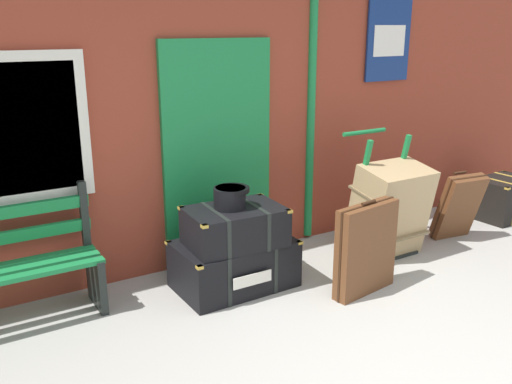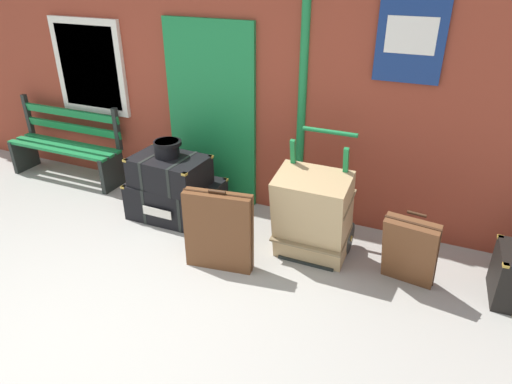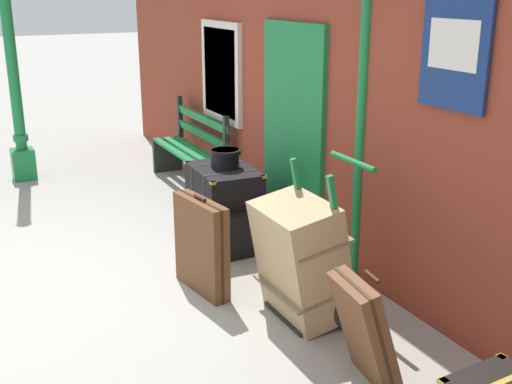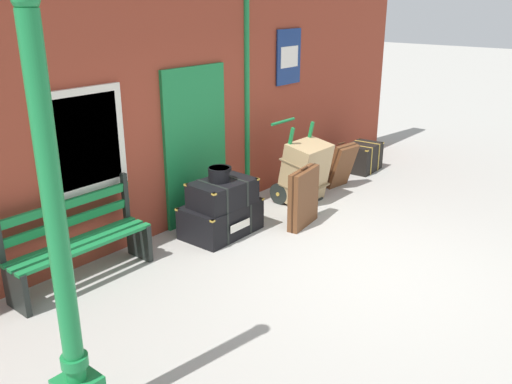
{
  "view_description": "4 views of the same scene",
  "coord_description": "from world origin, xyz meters",
  "px_view_note": "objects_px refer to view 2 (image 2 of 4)",
  "views": [
    {
      "loc": [
        -2.4,
        -2.06,
        2.2
      ],
      "look_at": [
        -0.09,
        1.76,
        0.86
      ],
      "focal_mm": 38.76,
      "sensor_mm": 36.0,
      "label": 1
    },
    {
      "loc": [
        2.41,
        -2.02,
        2.68
      ],
      "look_at": [
        0.84,
        1.57,
        0.66
      ],
      "focal_mm": 32.18,
      "sensor_mm": 36.0,
      "label": 2
    },
    {
      "loc": [
        5.14,
        -0.6,
        2.41
      ],
      "look_at": [
        0.28,
        1.84,
        0.65
      ],
      "focal_mm": 44.91,
      "sensor_mm": 36.0,
      "label": 3
    },
    {
      "loc": [
        -5.04,
        -2.69,
        2.94
      ],
      "look_at": [
        0.11,
        1.56,
        0.53
      ],
      "focal_mm": 38.22,
      "sensor_mm": 36.0,
      "label": 4
    }
  ],
  "objects_px": {
    "porters_trolley": "(317,225)",
    "large_brown_trunk": "(313,216)",
    "round_hatbox": "(167,147)",
    "suitcase_oxblood": "(410,251)",
    "steamer_trunk_middle": "(170,171)",
    "platform_bench": "(67,145)",
    "suitcase_charcoal": "(219,231)",
    "steamer_trunk_base": "(177,199)"
  },
  "relations": [
    {
      "from": "suitcase_charcoal",
      "to": "suitcase_oxblood",
      "type": "bearing_deg",
      "value": 14.0
    },
    {
      "from": "steamer_trunk_middle",
      "to": "porters_trolley",
      "type": "height_order",
      "value": "porters_trolley"
    },
    {
      "from": "steamer_trunk_base",
      "to": "suitcase_charcoal",
      "type": "distance_m",
      "value": 1.14
    },
    {
      "from": "porters_trolley",
      "to": "suitcase_oxblood",
      "type": "relative_size",
      "value": 1.6
    },
    {
      "from": "porters_trolley",
      "to": "steamer_trunk_base",
      "type": "bearing_deg",
      "value": -179.95
    },
    {
      "from": "suitcase_charcoal",
      "to": "platform_bench",
      "type": "bearing_deg",
      "value": 160.37
    },
    {
      "from": "steamer_trunk_base",
      "to": "suitcase_charcoal",
      "type": "xyz_separation_m",
      "value": [
        0.9,
        -0.67,
        0.18
      ]
    },
    {
      "from": "large_brown_trunk",
      "to": "platform_bench",
      "type": "bearing_deg",
      "value": 171.98
    },
    {
      "from": "steamer_trunk_middle",
      "to": "porters_trolley",
      "type": "xyz_separation_m",
      "value": [
        1.67,
        0.06,
        -0.31
      ]
    },
    {
      "from": "steamer_trunk_base",
      "to": "suitcase_oxblood",
      "type": "bearing_deg",
      "value": -5.61
    },
    {
      "from": "porters_trolley",
      "to": "steamer_trunk_middle",
      "type": "bearing_deg",
      "value": -178.04
    },
    {
      "from": "large_brown_trunk",
      "to": "steamer_trunk_middle",
      "type": "bearing_deg",
      "value": 175.99
    },
    {
      "from": "platform_bench",
      "to": "porters_trolley",
      "type": "height_order",
      "value": "porters_trolley"
    },
    {
      "from": "round_hatbox",
      "to": "suitcase_charcoal",
      "type": "xyz_separation_m",
      "value": [
        0.95,
        -0.64,
        -0.45
      ]
    },
    {
      "from": "round_hatbox",
      "to": "large_brown_trunk",
      "type": "height_order",
      "value": "large_brown_trunk"
    },
    {
      "from": "large_brown_trunk",
      "to": "suitcase_charcoal",
      "type": "bearing_deg",
      "value": -146.5
    },
    {
      "from": "porters_trolley",
      "to": "suitcase_charcoal",
      "type": "distance_m",
      "value": 1.02
    },
    {
      "from": "suitcase_oxblood",
      "to": "suitcase_charcoal",
      "type": "bearing_deg",
      "value": -166.0
    },
    {
      "from": "round_hatbox",
      "to": "porters_trolley",
      "type": "xyz_separation_m",
      "value": [
        1.7,
        0.03,
        -0.57
      ]
    },
    {
      "from": "platform_bench",
      "to": "round_hatbox",
      "type": "distance_m",
      "value": 1.92
    },
    {
      "from": "large_brown_trunk",
      "to": "suitcase_oxblood",
      "type": "bearing_deg",
      "value": -4.94
    },
    {
      "from": "steamer_trunk_middle",
      "to": "large_brown_trunk",
      "type": "relative_size",
      "value": 0.89
    },
    {
      "from": "porters_trolley",
      "to": "large_brown_trunk",
      "type": "bearing_deg",
      "value": -90.0
    },
    {
      "from": "steamer_trunk_middle",
      "to": "porters_trolley",
      "type": "distance_m",
      "value": 1.7
    },
    {
      "from": "large_brown_trunk",
      "to": "suitcase_charcoal",
      "type": "relative_size",
      "value": 1.14
    },
    {
      "from": "round_hatbox",
      "to": "suitcase_oxblood",
      "type": "distance_m",
      "value": 2.67
    },
    {
      "from": "large_brown_trunk",
      "to": "porters_trolley",
      "type": "bearing_deg",
      "value": 90.0
    },
    {
      "from": "platform_bench",
      "to": "suitcase_charcoal",
      "type": "relative_size",
      "value": 1.94
    },
    {
      "from": "steamer_trunk_base",
      "to": "suitcase_charcoal",
      "type": "relative_size",
      "value": 1.24
    },
    {
      "from": "steamer_trunk_middle",
      "to": "round_hatbox",
      "type": "distance_m",
      "value": 0.27
    },
    {
      "from": "porters_trolley",
      "to": "large_brown_trunk",
      "type": "xyz_separation_m",
      "value": [
        -0.0,
        -0.17,
        0.2
      ]
    },
    {
      "from": "steamer_trunk_middle",
      "to": "suitcase_charcoal",
      "type": "bearing_deg",
      "value": -33.65
    },
    {
      "from": "porters_trolley",
      "to": "large_brown_trunk",
      "type": "relative_size",
      "value": 1.27
    },
    {
      "from": "steamer_trunk_base",
      "to": "porters_trolley",
      "type": "distance_m",
      "value": 1.66
    },
    {
      "from": "large_brown_trunk",
      "to": "suitcase_charcoal",
      "type": "distance_m",
      "value": 0.9
    },
    {
      "from": "porters_trolley",
      "to": "suitcase_oxblood",
      "type": "height_order",
      "value": "porters_trolley"
    },
    {
      "from": "round_hatbox",
      "to": "large_brown_trunk",
      "type": "xyz_separation_m",
      "value": [
        1.7,
        -0.15,
        -0.37
      ]
    },
    {
      "from": "round_hatbox",
      "to": "porters_trolley",
      "type": "bearing_deg",
      "value": 0.98
    },
    {
      "from": "steamer_trunk_middle",
      "to": "round_hatbox",
      "type": "relative_size",
      "value": 2.75
    },
    {
      "from": "porters_trolley",
      "to": "suitcase_oxblood",
      "type": "bearing_deg",
      "value": -15.43
    },
    {
      "from": "round_hatbox",
      "to": "large_brown_trunk",
      "type": "relative_size",
      "value": 0.32
    },
    {
      "from": "suitcase_charcoal",
      "to": "steamer_trunk_middle",
      "type": "bearing_deg",
      "value": 146.35
    }
  ]
}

